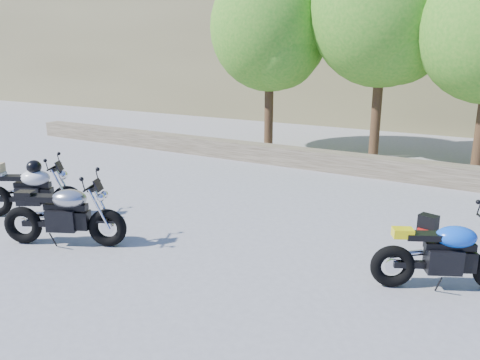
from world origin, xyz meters
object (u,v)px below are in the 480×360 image
backpack (428,227)px  white_bike (30,189)px  blue_bike (446,256)px  silver_bike (65,215)px

backpack → white_bike: bearing=-142.8°
white_bike → backpack: (6.57, 2.76, -0.34)m
blue_bike → backpack: 1.85m
white_bike → blue_bike: 7.16m
white_bike → blue_bike: white_bike is taller
silver_bike → backpack: 5.92m
silver_bike → white_bike: (-1.69, 0.57, 0.04)m
white_bike → backpack: white_bike is taller
white_bike → backpack: size_ratio=4.51×
silver_bike → blue_bike: (5.40, 1.58, -0.04)m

